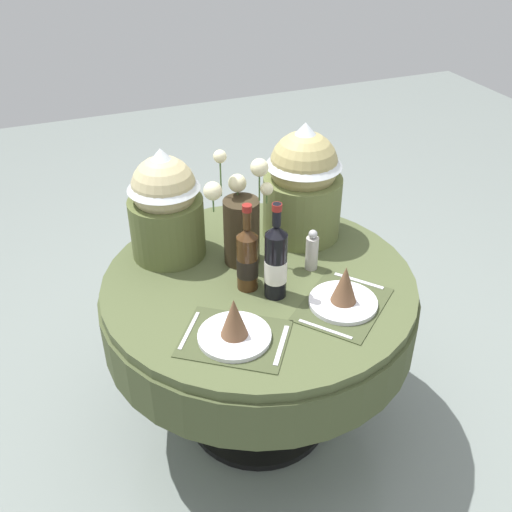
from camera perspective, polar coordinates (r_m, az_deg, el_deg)
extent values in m
plane|color=gray|center=(2.70, 0.24, -14.92)|extent=(8.00, 8.00, 0.00)
cylinder|color=#4C5633|center=(2.22, 0.28, -2.54)|extent=(1.17, 1.17, 0.04)
cylinder|color=#464F2E|center=(2.29, 0.27, -4.95)|extent=(1.19, 1.19, 0.20)
cylinder|color=black|center=(2.44, 0.26, -9.26)|extent=(0.12, 0.12, 0.67)
cylinder|color=black|center=(2.69, 0.24, -14.71)|extent=(0.60, 0.60, 0.03)
cube|color=#41492B|center=(1.94, -2.08, -7.92)|extent=(0.43, 0.41, 0.00)
cylinder|color=white|center=(1.93, -2.09, -7.70)|extent=(0.24, 0.24, 0.02)
cone|color=brown|center=(1.88, -2.13, -5.92)|extent=(0.09, 0.09, 0.14)
cube|color=silver|center=(1.98, -6.46, -7.12)|extent=(0.12, 0.16, 0.00)
cube|color=silver|center=(1.91, 2.46, -8.55)|extent=(0.12, 0.16, 0.00)
cube|color=#41492B|center=(2.10, 8.35, -4.64)|extent=(0.43, 0.42, 0.00)
cylinder|color=white|center=(2.09, 8.37, -4.42)|extent=(0.24, 0.24, 0.02)
cone|color=brown|center=(2.04, 8.55, -2.70)|extent=(0.09, 0.09, 0.14)
cube|color=silver|center=(1.98, 6.67, -7.00)|extent=(0.13, 0.15, 0.00)
cube|color=silver|center=(2.21, 9.86, -2.37)|extent=(0.13, 0.16, 0.00)
cylinder|color=#332819|center=(2.23, -1.40, 2.37)|extent=(0.14, 0.14, 0.26)
sphere|color=beige|center=(2.12, 1.04, 6.48)|extent=(0.05, 0.05, 0.05)
cylinder|color=#4C7038|center=(2.14, 1.03, 5.63)|extent=(0.01, 0.01, 0.04)
sphere|color=beige|center=(2.14, -3.49, 9.55)|extent=(0.05, 0.05, 0.05)
cylinder|color=#4C7038|center=(2.17, -3.42, 7.49)|extent=(0.01, 0.01, 0.14)
sphere|color=beige|center=(2.06, -4.18, 6.26)|extent=(0.07, 0.07, 0.07)
cylinder|color=#4C7038|center=(2.09, -4.13, 4.99)|extent=(0.01, 0.01, 0.06)
sphere|color=beige|center=(2.19, -1.81, 7.03)|extent=(0.07, 0.07, 0.07)
cylinder|color=#4C7038|center=(2.21, -1.80, 6.20)|extent=(0.01, 0.01, 0.02)
sphere|color=beige|center=(2.11, 0.33, 8.51)|extent=(0.07, 0.07, 0.07)
cylinder|color=#4C7038|center=(2.14, 0.33, 6.65)|extent=(0.01, 0.01, 0.11)
cylinder|color=black|center=(2.05, 1.91, -0.91)|extent=(0.08, 0.08, 0.25)
cylinder|color=silver|center=(2.06, 1.90, -1.37)|extent=(0.08, 0.08, 0.09)
cone|color=black|center=(1.98, 1.98, 2.52)|extent=(0.08, 0.08, 0.04)
cylinder|color=black|center=(1.95, 2.02, 3.99)|extent=(0.03, 0.03, 0.08)
cylinder|color=maroon|center=(1.93, 2.03, 4.72)|extent=(0.03, 0.03, 0.02)
cylinder|color=#422814|center=(2.10, -0.83, -0.64)|extent=(0.08, 0.08, 0.21)
cylinder|color=black|center=(2.11, -0.83, -1.02)|extent=(0.08, 0.08, 0.07)
cone|color=#422814|center=(2.03, -0.86, 2.25)|extent=(0.08, 0.08, 0.03)
cylinder|color=#422814|center=(2.00, -0.87, 3.79)|extent=(0.03, 0.03, 0.09)
cylinder|color=maroon|center=(1.98, -0.88, 4.63)|extent=(0.03, 0.03, 0.02)
cylinder|color=#B7B2AD|center=(2.23, 5.39, 0.28)|extent=(0.05, 0.05, 0.13)
sphere|color=#B7B7BC|center=(2.19, 5.50, 2.10)|extent=(0.03, 0.03, 0.03)
cylinder|color=#566033|center=(2.31, -8.51, 2.78)|extent=(0.29, 0.29, 0.24)
sphere|color=#C6B784|center=(2.23, -8.86, 6.48)|extent=(0.24, 0.24, 0.24)
cone|color=silver|center=(2.20, -9.04, 8.32)|extent=(0.27, 0.27, 0.16)
cylinder|color=olive|center=(2.42, 4.43, 4.78)|extent=(0.32, 0.32, 0.25)
sphere|color=tan|center=(2.33, 4.63, 8.71)|extent=(0.27, 0.27, 0.27)
cone|color=silver|center=(2.30, 4.72, 10.68)|extent=(0.30, 0.30, 0.17)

